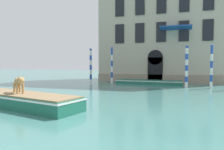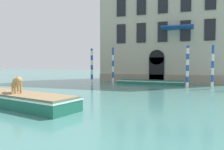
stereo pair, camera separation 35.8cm
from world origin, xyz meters
The scene contains 8 objects.
palazzo_left centered at (1.90, 25.81, 7.42)m, with size 14.52×7.40×14.87m.
boat_foreground centered at (-3.18, 7.31, 0.36)m, with size 6.69×3.20×0.68m.
dog_on_deck centered at (-3.39, 7.30, 1.23)m, with size 1.08×0.86×0.85m.
boat_moored_near_palazzo centered at (0.87, 21.21, 0.20)m, with size 6.75×2.02×0.38m.
mooring_pole_0 centered at (-4.76, 19.14, 1.84)m, with size 0.25×0.25×3.65m.
mooring_pole_1 centered at (-2.92, 20.43, 1.92)m, with size 0.22×0.22×3.81m.
mooring_pole_3 centered at (4.50, 18.65, 1.86)m, with size 0.26×0.26×3.68m.
mooring_pole_4 centered at (6.47, 18.56, 1.87)m, with size 0.22×0.22×3.70m.
Camera 2 is at (4.57, -1.25, 2.14)m, focal length 35.00 mm.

